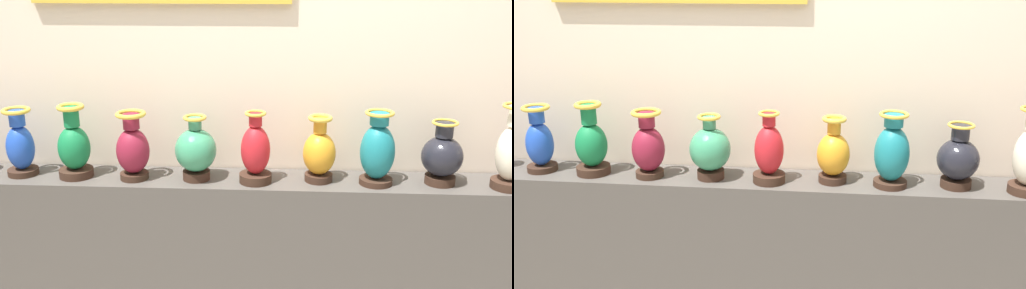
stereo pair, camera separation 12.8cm
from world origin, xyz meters
The scene contains 10 objects.
display_shelf centered at (0.00, 0.00, 0.47)m, with size 3.03×0.29×0.94m, color #4C4742.
back_wall centered at (-0.01, 0.20, 1.42)m, with size 4.60×0.14×2.80m.
vase_sapphire centered at (-1.10, -0.01, 1.09)m, with size 0.14×0.14×0.32m.
vase_emerald centered at (-0.84, -0.02, 1.09)m, with size 0.16×0.16×0.34m.
vase_burgundy centered at (-0.56, -0.03, 1.09)m, with size 0.15×0.15×0.32m.
vase_jade centered at (-0.27, -0.02, 1.08)m, with size 0.19×0.19×0.30m.
vase_crimson centered at (0.00, -0.04, 1.08)m, with size 0.15×0.15×0.33m.
vase_amber centered at (0.29, -0.01, 1.08)m, with size 0.15×0.15×0.30m.
vase_teal centered at (0.54, -0.03, 1.10)m, with size 0.15×0.15×0.34m.
vase_onyx centered at (0.83, -0.01, 1.07)m, with size 0.18×0.18×0.29m.
Camera 2 is at (0.28, -2.53, 1.90)m, focal length 41.34 mm.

